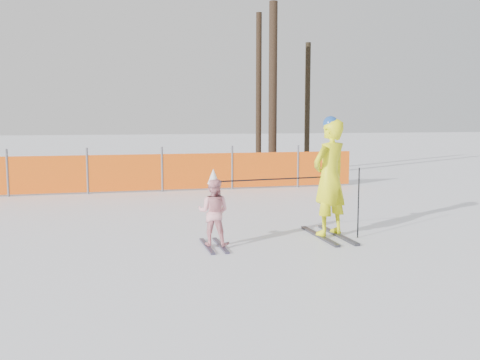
# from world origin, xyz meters

# --- Properties ---
(ground) EXTENTS (120.00, 120.00, 0.00)m
(ground) POSITION_xyz_m (0.00, 0.00, 0.00)
(ground) COLOR white
(ground) RESTS_ON ground
(adult) EXTENTS (0.86, 1.54, 2.07)m
(adult) POSITION_xyz_m (1.52, 0.24, 1.04)
(adult) COLOR black
(adult) RESTS_ON ground
(child) EXTENTS (0.64, 1.03, 1.25)m
(child) POSITION_xyz_m (-0.55, 0.01, 0.57)
(child) COLOR black
(child) RESTS_ON ground
(ski_poles) EXTENTS (2.41, 0.23, 1.21)m
(ski_poles) POSITION_xyz_m (1.07, 0.09, 0.87)
(ski_poles) COLOR black
(ski_poles) RESTS_ON ground
(safety_fence) EXTENTS (15.68, 0.06, 1.25)m
(safety_fence) POSITION_xyz_m (-2.94, 6.67, 0.56)
(safety_fence) COLOR #595960
(safety_fence) RESTS_ON ground
(tree_trunks) EXTENTS (2.56, 2.64, 5.85)m
(tree_trunks) POSITION_xyz_m (3.72, 9.88, 2.79)
(tree_trunks) COLOR black
(tree_trunks) RESTS_ON ground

